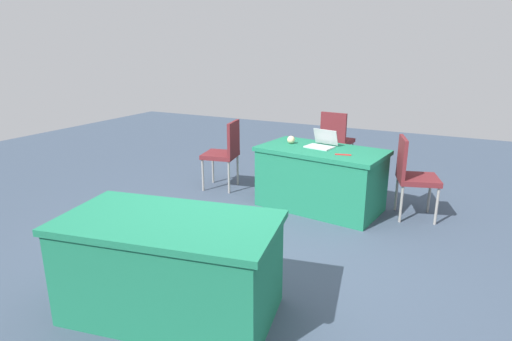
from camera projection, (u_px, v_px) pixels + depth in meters
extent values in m
plane|color=#3D4C60|center=(248.00, 267.00, 3.81)|extent=(14.40, 14.40, 0.00)
cube|color=#1E7A56|center=(322.00, 151.00, 5.03)|extent=(1.57, 0.99, 0.05)
cube|color=#1E7A56|center=(320.00, 181.00, 5.13)|extent=(1.51, 0.95, 0.70)
cube|color=#1E7A56|center=(168.00, 223.00, 2.97)|extent=(1.69, 1.10, 0.05)
cube|color=#1E7A56|center=(171.00, 270.00, 3.07)|extent=(1.62, 1.05, 0.70)
cylinder|color=#9E9993|center=(203.00, 175.00, 5.78)|extent=(0.03, 0.03, 0.45)
cylinder|color=#9E9993|center=(213.00, 168.00, 6.14)|extent=(0.03, 0.03, 0.45)
cylinder|color=#9E9993|center=(229.00, 177.00, 5.69)|extent=(0.03, 0.03, 0.45)
cylinder|color=#9E9993|center=(238.00, 170.00, 6.04)|extent=(0.03, 0.03, 0.45)
cube|color=maroon|center=(220.00, 155.00, 5.84)|extent=(0.52, 0.52, 0.06)
cube|color=maroon|center=(234.00, 138.00, 5.72)|extent=(0.12, 0.42, 0.45)
cylinder|color=#9E9993|center=(330.00, 152.00, 7.04)|extent=(0.03, 0.03, 0.45)
cylinder|color=#9E9993|center=(352.00, 155.00, 6.85)|extent=(0.03, 0.03, 0.45)
cylinder|color=#9E9993|center=(321.00, 157.00, 6.74)|extent=(0.03, 0.03, 0.45)
cylinder|color=#9E9993|center=(343.00, 160.00, 6.54)|extent=(0.03, 0.03, 0.45)
cube|color=maroon|center=(337.00, 141.00, 6.72)|extent=(0.48, 0.48, 0.06)
cube|color=maroon|center=(333.00, 127.00, 6.49)|extent=(0.42, 0.08, 0.45)
cylinder|color=#9E9993|center=(429.00, 195.00, 5.03)|extent=(0.03, 0.03, 0.44)
cylinder|color=#9E9993|center=(437.00, 206.00, 4.67)|extent=(0.03, 0.03, 0.44)
cylinder|color=#9E9993|center=(396.00, 193.00, 5.09)|extent=(0.03, 0.03, 0.44)
cylinder|color=#9E9993|center=(401.00, 204.00, 4.73)|extent=(0.03, 0.03, 0.44)
cube|color=maroon|center=(418.00, 179.00, 4.81)|extent=(0.55, 0.55, 0.06)
cube|color=maroon|center=(402.00, 157.00, 4.77)|extent=(0.16, 0.41, 0.45)
cube|color=silver|center=(319.00, 147.00, 5.07)|extent=(0.36, 0.28, 0.02)
cube|color=#B7B7BC|center=(326.00, 137.00, 5.15)|extent=(0.32, 0.14, 0.19)
sphere|color=beige|center=(291.00, 140.00, 5.27)|extent=(0.10, 0.10, 0.10)
cube|color=red|center=(343.00, 155.00, 4.73)|extent=(0.18, 0.08, 0.01)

